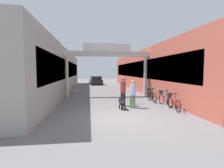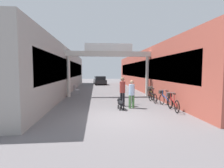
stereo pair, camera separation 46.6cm
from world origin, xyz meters
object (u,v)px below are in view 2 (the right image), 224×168
at_px(bicycle_black_third, 152,96).
at_px(bollard_post_metal, 132,97).
at_px(bicycle_orange_farthest, 151,93).
at_px(parked_car_black, 100,80).
at_px(bicycle_blue_second, 165,99).
at_px(bicycle_red_nearest, 173,103).
at_px(dog_on_leash, 121,103).
at_px(cafe_chair_aluminium_nearer, 76,89).
at_px(pedestrian_with_dog, 132,92).
at_px(pedestrian_companion, 122,89).

relative_size(bicycle_black_third, bollard_post_metal, 1.72).
bearing_deg(bicycle_orange_farthest, parked_car_black, 103.74).
height_order(bicycle_orange_farthest, bollard_post_metal, same).
xyz_separation_m(bicycle_blue_second, bicycle_orange_farthest, (-0.06, 2.65, 0.00)).
distance_m(bicycle_red_nearest, bollard_post_metal, 2.70).
relative_size(bicycle_black_third, parked_car_black, 0.41).
xyz_separation_m(dog_on_leash, bicycle_black_third, (2.56, 2.22, 0.05)).
xyz_separation_m(bicycle_black_third, bicycle_orange_farthest, (0.30, 1.22, 0.00)).
relative_size(cafe_chair_aluminium_nearer, parked_car_black, 0.22).
height_order(bicycle_blue_second, parked_car_black, parked_car_black).
distance_m(pedestrian_with_dog, bicycle_black_third, 2.74).
bearing_deg(parked_car_black, dog_on_leash, -87.57).
height_order(pedestrian_with_dog, bicycle_black_third, pedestrian_with_dog).
height_order(bollard_post_metal, cafe_chair_aluminium_nearer, bollard_post_metal).
bearing_deg(bicycle_blue_second, dog_on_leash, -164.77).
distance_m(bicycle_red_nearest, cafe_chair_aluminium_nearer, 9.00).
height_order(bicycle_black_third, cafe_chair_aluminium_nearer, bicycle_black_third).
xyz_separation_m(bicycle_red_nearest, bicycle_blue_second, (0.09, 1.31, 0.00)).
xyz_separation_m(pedestrian_with_dog, cafe_chair_aluminium_nearer, (-3.90, 5.89, -0.40)).
xyz_separation_m(bicycle_red_nearest, parked_car_black, (-3.61, 18.81, 0.21)).
distance_m(pedestrian_with_dog, bicycle_orange_farthest, 3.87).
distance_m(bicycle_blue_second, parked_car_black, 17.89).
distance_m(bicycle_blue_second, bicycle_black_third, 1.47).
distance_m(dog_on_leash, parked_car_black, 18.31).
distance_m(pedestrian_companion, dog_on_leash, 1.15).
bearing_deg(parked_car_black, cafe_chair_aluminium_nearer, -101.34).
distance_m(pedestrian_companion, bicycle_blue_second, 2.74).
bearing_deg(bollard_post_metal, cafe_chair_aluminium_nearer, 131.07).
xyz_separation_m(cafe_chair_aluminium_nearer, parked_car_black, (2.43, 12.13, 0.10)).
bearing_deg(cafe_chair_aluminium_nearer, bicycle_orange_farthest, -24.19).
bearing_deg(cafe_chair_aluminium_nearer, pedestrian_companion, -56.64).
bearing_deg(bicycle_blue_second, pedestrian_companion, 177.37).
distance_m(dog_on_leash, bicycle_red_nearest, 2.88).
height_order(dog_on_leash, bicycle_blue_second, bicycle_blue_second).
relative_size(bicycle_red_nearest, bollard_post_metal, 1.72).
bearing_deg(bollard_post_metal, bicycle_black_third, 26.63).
height_order(pedestrian_companion, bicycle_orange_farthest, pedestrian_companion).
bearing_deg(bicycle_orange_farthest, bicycle_blue_second, -88.68).
bearing_deg(parked_car_black, bicycle_blue_second, -78.09).
relative_size(bicycle_blue_second, bicycle_orange_farthest, 1.00).
distance_m(bicycle_orange_farthest, cafe_chair_aluminium_nearer, 6.65).
xyz_separation_m(bollard_post_metal, parked_car_black, (-1.71, 16.89, 0.14)).
bearing_deg(pedestrian_with_dog, bicycle_red_nearest, -20.20).
bearing_deg(bollard_post_metal, bicycle_orange_farthest, 46.71).
bearing_deg(bicycle_red_nearest, dog_on_leash, 169.75).
xyz_separation_m(pedestrian_companion, bollard_post_metal, (0.69, 0.49, -0.54)).
bearing_deg(pedestrian_with_dog, bicycle_black_third, 46.19).
distance_m(bicycle_black_third, bicycle_orange_farthest, 1.26).
relative_size(pedestrian_with_dog, bicycle_blue_second, 0.98).
relative_size(dog_on_leash, bicycle_red_nearest, 0.50).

